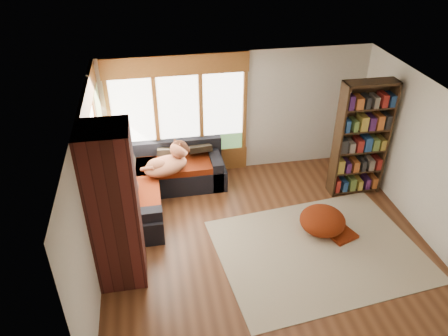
{
  "coord_description": "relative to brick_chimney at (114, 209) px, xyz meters",
  "views": [
    {
      "loc": [
        -1.74,
        -5.53,
        5.12
      ],
      "look_at": [
        -0.55,
        1.01,
        0.95
      ],
      "focal_mm": 35.0,
      "sensor_mm": 36.0,
      "label": 1
    }
  ],
  "objects": [
    {
      "name": "roller_blind",
      "position": [
        -0.29,
        2.38,
        0.45
      ],
      "size": [
        0.03,
        0.72,
        0.9
      ],
      "primitive_type": "cube",
      "color": "#8A9C62",
      "rests_on": "wall_left"
    },
    {
      "name": "wall_right",
      "position": [
        5.15,
        0.35,
        0.0
      ],
      "size": [
        0.04,
        5.0,
        2.6
      ],
      "primitive_type": "cube",
      "color": "silver",
      "rests_on": "ground"
    },
    {
      "name": "area_rug",
      "position": [
        3.23,
        -0.04,
        -1.29
      ],
      "size": [
        3.6,
        2.91,
        0.01
      ],
      "primitive_type": "cube",
      "rotation": [
        0.0,
        0.0,
        0.11
      ],
      "color": "beige",
      "rests_on": "ground"
    },
    {
      "name": "wall_back",
      "position": [
        2.4,
        2.85,
        0.0
      ],
      "size": [
        5.5,
        0.04,
        2.6
      ],
      "primitive_type": "cube",
      "color": "silver",
      "rests_on": "ground"
    },
    {
      "name": "brick_chimney",
      "position": [
        0.0,
        0.0,
        0.0
      ],
      "size": [
        0.7,
        0.7,
        2.6
      ],
      "primitive_type": "cube",
      "color": "#471914",
      "rests_on": "ground"
    },
    {
      "name": "sectional_sofa",
      "position": [
        0.45,
        2.05,
        -1.0
      ],
      "size": [
        2.2,
        2.2,
        0.8
      ],
      "rotation": [
        0.0,
        0.0,
        0.07
      ],
      "color": "black",
      "rests_on": "ground"
    },
    {
      "name": "pouf",
      "position": [
        3.46,
        0.46,
        -1.07
      ],
      "size": [
        0.83,
        0.83,
        0.44
      ],
      "primitive_type": "ellipsoid",
      "rotation": [
        0.0,
        0.0,
        -0.03
      ],
      "color": "maroon",
      "rests_on": "area_rug"
    },
    {
      "name": "dog_brindle",
      "position": [
        0.07,
        1.47,
        -0.55
      ],
      "size": [
        0.52,
        0.81,
        0.43
      ],
      "rotation": [
        0.0,
        0.0,
        1.61
      ],
      "color": "#38201B",
      "rests_on": "sectional_sofa"
    },
    {
      "name": "ceiling",
      "position": [
        2.4,
        0.35,
        1.3
      ],
      "size": [
        5.5,
        5.5,
        0.0
      ],
      "primitive_type": "plane",
      "color": "white"
    },
    {
      "name": "windows_left",
      "position": [
        -0.32,
        1.55,
        0.05
      ],
      "size": [
        0.1,
        2.62,
        1.9
      ],
      "color": "brown",
      "rests_on": "wall_left"
    },
    {
      "name": "bookshelf",
      "position": [
        4.54,
        1.54,
        -0.13
      ],
      "size": [
        1.0,
        0.33,
        2.33
      ],
      "color": "#352111",
      "rests_on": "ground"
    },
    {
      "name": "floor",
      "position": [
        2.4,
        0.35,
        -1.3
      ],
      "size": [
        5.5,
        5.5,
        0.0
      ],
      "primitive_type": "plane",
      "color": "#4D2915",
      "rests_on": "ground"
    },
    {
      "name": "wall_left",
      "position": [
        -0.35,
        0.35,
        0.0
      ],
      "size": [
        0.04,
        5.0,
        2.6
      ],
      "primitive_type": "cube",
      "color": "silver",
      "rests_on": "ground"
    },
    {
      "name": "dog_tan",
      "position": [
        0.9,
        2.01,
        -0.51
      ],
      "size": [
        1.04,
        0.9,
        0.51
      ],
      "rotation": [
        0.0,
        0.0,
        0.45
      ],
      "color": "brown",
      "rests_on": "sectional_sofa"
    },
    {
      "name": "throw_pillows",
      "position": [
        0.53,
        2.1,
        -0.52
      ],
      "size": [
        1.98,
        1.68,
        0.45
      ],
      "color": "black",
      "rests_on": "sectional_sofa"
    },
    {
      "name": "windows_back",
      "position": [
        1.2,
        2.82,
        0.05
      ],
      "size": [
        2.82,
        0.1,
        1.9
      ],
      "color": "brown",
      "rests_on": "wall_back"
    },
    {
      "name": "wall_front",
      "position": [
        2.4,
        -2.15,
        0.0
      ],
      "size": [
        5.5,
        0.04,
        2.6
      ],
      "primitive_type": "cube",
      "color": "silver",
      "rests_on": "ground"
    }
  ]
}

